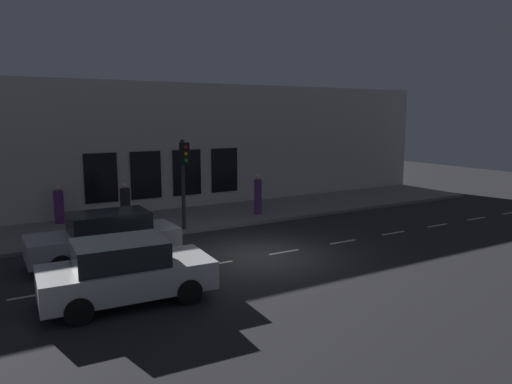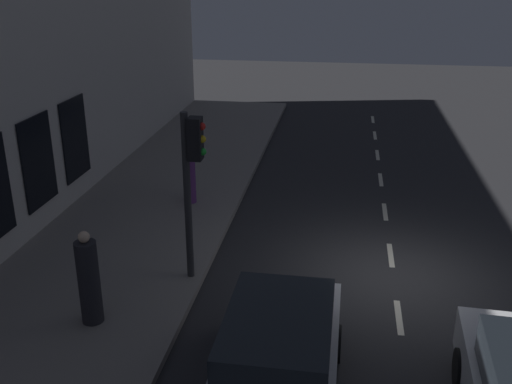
# 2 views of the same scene
# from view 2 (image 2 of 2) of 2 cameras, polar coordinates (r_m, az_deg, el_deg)

# --- Properties ---
(ground_plane) EXTENTS (60.00, 60.00, 0.00)m
(ground_plane) POSITION_cam_2_polar(r_m,az_deg,el_deg) (13.13, 13.19, -7.97)
(ground_plane) COLOR #28282B
(sidewalk) EXTENTS (4.50, 32.00, 0.15)m
(sidewalk) POSITION_cam_2_polar(r_m,az_deg,el_deg) (13.96, -13.36, -5.79)
(sidewalk) COLOR gray
(sidewalk) RESTS_ON ground
(lane_centre_line) EXTENTS (0.12, 27.20, 0.01)m
(lane_centre_line) POSITION_cam_2_polar(r_m,az_deg,el_deg) (14.01, 12.94, -5.98)
(lane_centre_line) COLOR beige
(lane_centre_line) RESTS_ON ground
(traffic_light) EXTENTS (0.49, 0.32, 3.52)m
(traffic_light) POSITION_cam_2_polar(r_m,az_deg,el_deg) (11.59, -6.25, 2.28)
(traffic_light) COLOR #2D2D30
(traffic_light) RESTS_ON sidewalk
(parked_car_0) EXTENTS (1.86, 4.57, 1.58)m
(parked_car_0) POSITION_cam_2_polar(r_m,az_deg,el_deg) (8.94, 2.01, -16.57)
(parked_car_0) COLOR #B7B7BC
(parked_car_0) RESTS_ON ground
(pedestrian_0) EXTENTS (0.53, 0.53, 1.81)m
(pedestrian_0) POSITION_cam_2_polar(r_m,az_deg,el_deg) (11.05, -15.91, -8.31)
(pedestrian_0) COLOR #232328
(pedestrian_0) RESTS_ON sidewalk
(pedestrian_2) EXTENTS (0.45, 0.45, 1.81)m
(pedestrian_2) POSITION_cam_2_polar(r_m,az_deg,el_deg) (16.06, -6.49, 1.85)
(pedestrian_2) COLOR #5B2D70
(pedestrian_2) RESTS_ON sidewalk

